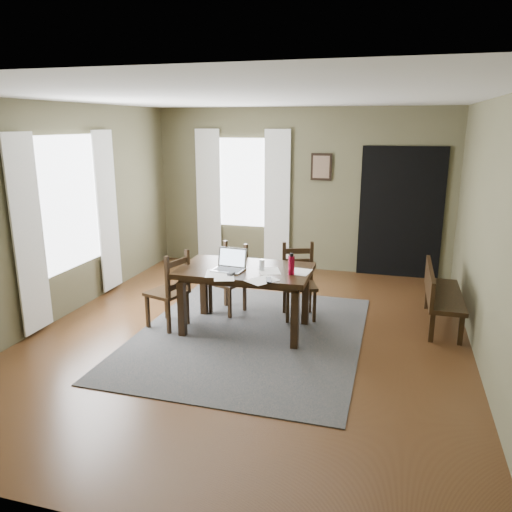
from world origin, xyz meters
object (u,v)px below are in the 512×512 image
(chair_end, at_px, (170,291))
(chair_back_left, at_px, (230,279))
(water_bottle, at_px, (291,265))
(dining_table, at_px, (245,276))
(laptop, at_px, (230,264))
(bench, at_px, (439,291))
(chair_back_right, at_px, (299,282))

(chair_end, height_order, chair_back_left, chair_end)
(water_bottle, bearing_deg, dining_table, 170.40)
(chair_back_left, xyz_separation_m, laptop, (0.23, -0.65, 0.40))
(dining_table, height_order, laptop, laptop)
(bench, height_order, laptop, laptop)
(chair_back_right, bearing_deg, chair_end, -170.90)
(dining_table, relative_size, chair_end, 1.63)
(chair_end, distance_m, chair_back_right, 1.63)
(laptop, bearing_deg, chair_back_right, 51.13)
(chair_back_right, bearing_deg, dining_table, -150.31)
(chair_back_left, bearing_deg, bench, 25.23)
(chair_back_left, xyz_separation_m, water_bottle, (0.96, -0.65, 0.45))
(chair_back_left, height_order, chair_back_right, chair_back_right)
(chair_end, xyz_separation_m, laptop, (0.75, 0.07, 0.38))
(water_bottle, bearing_deg, chair_back_right, 93.58)
(dining_table, relative_size, chair_back_left, 1.72)
(bench, bearing_deg, chair_back_left, 95.82)
(chair_back_right, bearing_deg, laptop, -153.26)
(chair_end, relative_size, water_bottle, 3.88)
(laptop, bearing_deg, water_bottle, 5.25)
(chair_back_left, relative_size, laptop, 2.39)
(chair_end, relative_size, chair_back_right, 1.00)
(bench, distance_m, laptop, 2.60)
(chair_back_right, xyz_separation_m, bench, (1.71, 0.21, -0.04))
(dining_table, distance_m, bench, 2.40)
(bench, relative_size, water_bottle, 5.22)
(dining_table, distance_m, chair_back_right, 0.84)
(dining_table, distance_m, water_bottle, 0.62)
(chair_end, xyz_separation_m, bench, (3.15, 0.99, -0.04))
(bench, bearing_deg, water_bottle, 118.77)
(laptop, distance_m, water_bottle, 0.73)
(chair_end, distance_m, water_bottle, 1.54)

